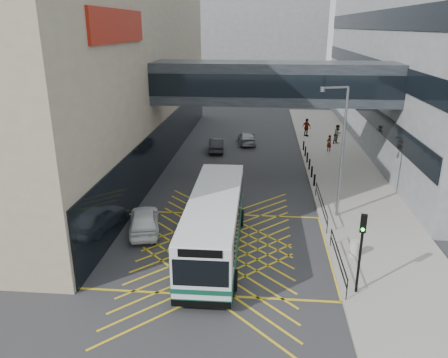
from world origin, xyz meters
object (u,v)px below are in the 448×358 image
(litter_bin, at_px, (354,248))
(car_white, at_px, (144,220))
(bus, at_px, (215,221))
(pedestrian_a, at_px, (329,143))
(car_silver, at_px, (247,138))
(traffic_light, at_px, (361,242))
(pedestrian_c, at_px, (307,127))
(street_lamp, at_px, (340,145))
(car_dark, at_px, (216,145))
(pedestrian_b, at_px, (338,134))

(litter_bin, bearing_deg, car_white, 169.68)
(bus, relative_size, litter_bin, 13.26)
(litter_bin, distance_m, pedestrian_a, 20.48)
(car_silver, bearing_deg, car_white, 69.42)
(car_silver, bearing_deg, traffic_light, 96.03)
(bus, relative_size, car_white, 2.42)
(car_silver, relative_size, pedestrian_a, 2.70)
(pedestrian_a, xyz_separation_m, pedestrian_c, (-1.62, 5.86, 0.19))
(traffic_light, xyz_separation_m, street_lamp, (0.27, 8.56, 2.07))
(litter_bin, relative_size, pedestrian_a, 0.55)
(bus, height_order, pedestrian_c, bus)
(street_lamp, bearing_deg, car_white, 175.11)
(car_white, height_order, litter_bin, car_white)
(car_dark, bearing_deg, pedestrian_c, -150.17)
(car_white, relative_size, traffic_light, 1.20)
(pedestrian_a, relative_size, pedestrian_b, 0.81)
(car_silver, xyz_separation_m, pedestrian_b, (9.20, 0.30, 0.47))
(pedestrian_c, bearing_deg, street_lamp, 133.04)
(pedestrian_b, bearing_deg, car_dark, 152.44)
(car_dark, height_order, pedestrian_b, pedestrian_b)
(bus, bearing_deg, street_lamp, 33.84)
(litter_bin, height_order, pedestrian_a, pedestrian_a)
(traffic_light, bearing_deg, pedestrian_a, 100.79)
(pedestrian_a, bearing_deg, pedestrian_c, -109.27)
(pedestrian_a, bearing_deg, bus, 31.85)
(car_white, relative_size, pedestrian_c, 2.41)
(bus, distance_m, car_white, 4.85)
(bus, xyz_separation_m, litter_bin, (7.33, -0.30, -1.10))
(street_lamp, height_order, pedestrian_c, street_lamp)
(pedestrian_b, bearing_deg, litter_bin, -139.96)
(car_silver, bearing_deg, bus, 81.32)
(bus, relative_size, car_dark, 2.76)
(street_lamp, bearing_deg, car_dark, 101.98)
(litter_bin, xyz_separation_m, pedestrian_a, (1.40, 20.43, 0.35))
(car_white, height_order, traffic_light, traffic_light)
(litter_bin, bearing_deg, car_silver, 105.87)
(street_lamp, distance_m, litter_bin, 6.61)
(bus, bearing_deg, car_silver, 87.57)
(car_dark, height_order, pedestrian_c, pedestrian_c)
(street_lamp, xyz_separation_m, pedestrian_b, (2.92, 18.27, -3.64))
(car_white, distance_m, litter_bin, 11.91)
(pedestrian_b, bearing_deg, traffic_light, -140.28)
(litter_bin, height_order, pedestrian_b, pedestrian_b)
(car_dark, bearing_deg, litter_bin, 110.29)
(car_silver, height_order, street_lamp, street_lamp)
(pedestrian_b, bearing_deg, street_lamp, -142.59)
(car_dark, relative_size, pedestrian_c, 2.12)
(street_lamp, bearing_deg, pedestrian_c, 70.31)
(street_lamp, distance_m, pedestrian_a, 15.87)
(car_silver, height_order, pedestrian_a, pedestrian_a)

